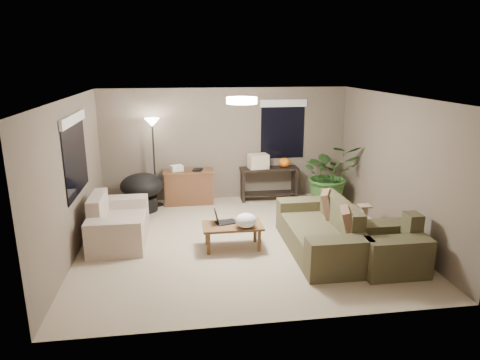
{
  "coord_description": "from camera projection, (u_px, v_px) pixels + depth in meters",
  "views": [
    {
      "loc": [
        -1.01,
        -6.92,
        3.06
      ],
      "look_at": [
        0.0,
        0.2,
        1.05
      ],
      "focal_mm": 32.0,
      "sensor_mm": 36.0,
      "label": 1
    }
  ],
  "objects": [
    {
      "name": "room_shell",
      "position": [
        242.0,
        172.0,
        7.22
      ],
      "size": [
        5.5,
        5.5,
        5.5
      ],
      "color": "tan",
      "rests_on": "ground"
    },
    {
      "name": "main_sofa",
      "position": [
        321.0,
        234.0,
        7.08
      ],
      "size": [
        0.95,
        2.2,
        0.85
      ],
      "color": "brown",
      "rests_on": "ground"
    },
    {
      "name": "throw_pillows",
      "position": [
        337.0,
        213.0,
        7.02
      ],
      "size": [
        0.4,
        1.4,
        0.47
      ],
      "color": "#8C7251",
      "rests_on": "main_sofa"
    },
    {
      "name": "loveseat",
      "position": [
        117.0,
        224.0,
        7.48
      ],
      "size": [
        0.9,
        1.6,
        0.85
      ],
      "color": "beige",
      "rests_on": "ground"
    },
    {
      "name": "armchair",
      "position": [
        388.0,
        249.0,
        6.5
      ],
      "size": [
        0.95,
        1.0,
        0.85
      ],
      "color": "#444029",
      "rests_on": "ground"
    },
    {
      "name": "coffee_table",
      "position": [
        233.0,
        228.0,
        7.16
      ],
      "size": [
        1.0,
        0.55,
        0.42
      ],
      "color": "brown",
      "rests_on": "ground"
    },
    {
      "name": "laptop",
      "position": [
        222.0,
        220.0,
        7.2
      ],
      "size": [
        0.38,
        0.31,
        0.24
      ],
      "color": "black",
      "rests_on": "coffee_table"
    },
    {
      "name": "plastic_bag",
      "position": [
        246.0,
        220.0,
        6.99
      ],
      "size": [
        0.36,
        0.33,
        0.24
      ],
      "primitive_type": "ellipsoid",
      "rotation": [
        0.0,
        0.0,
        0.07
      ],
      "color": "white",
      "rests_on": "coffee_table"
    },
    {
      "name": "desk",
      "position": [
        189.0,
        187.0,
        9.43
      ],
      "size": [
        1.1,
        0.5,
        0.75
      ],
      "color": "brown",
      "rests_on": "ground"
    },
    {
      "name": "desk_papers",
      "position": [
        181.0,
        169.0,
        9.29
      ],
      "size": [
        0.72,
        0.32,
        0.12
      ],
      "color": "silver",
      "rests_on": "desk"
    },
    {
      "name": "console_table",
      "position": [
        269.0,
        181.0,
        9.66
      ],
      "size": [
        1.3,
        0.4,
        0.75
      ],
      "color": "black",
      "rests_on": "ground"
    },
    {
      "name": "pumpkin",
      "position": [
        284.0,
        163.0,
        9.59
      ],
      "size": [
        0.32,
        0.32,
        0.21
      ],
      "primitive_type": "ellipsoid",
      "rotation": [
        0.0,
        0.0,
        0.28
      ],
      "color": "orange",
      "rests_on": "console_table"
    },
    {
      "name": "cardboard_box",
      "position": [
        258.0,
        161.0,
        9.5
      ],
      "size": [
        0.46,
        0.38,
        0.32
      ],
      "primitive_type": "cube",
      "rotation": [
        0.0,
        0.0,
        0.15
      ],
      "color": "beige",
      "rests_on": "console_table"
    },
    {
      "name": "papasan_chair",
      "position": [
        142.0,
        189.0,
        8.94
      ],
      "size": [
        1.0,
        1.0,
        0.8
      ],
      "color": "black",
      "rests_on": "ground"
    },
    {
      "name": "floor_lamp",
      "position": [
        153.0,
        133.0,
        8.96
      ],
      "size": [
        0.32,
        0.32,
        1.91
      ],
      "color": "black",
      "rests_on": "ground"
    },
    {
      "name": "ceiling_fixture",
      "position": [
        242.0,
        101.0,
        6.9
      ],
      "size": [
        0.5,
        0.5,
        0.1
      ],
      "primitive_type": "cylinder",
      "color": "white",
      "rests_on": "room_shell"
    },
    {
      "name": "houseplant",
      "position": [
        329.0,
        181.0,
        9.34
      ],
      "size": [
        1.24,
        1.37,
        1.07
      ],
      "primitive_type": "imported",
      "color": "#2D5923",
      "rests_on": "ground"
    },
    {
      "name": "cat_scratching_post",
      "position": [
        364.0,
        220.0,
        7.94
      ],
      "size": [
        0.32,
        0.32,
        0.5
      ],
      "color": "tan",
      "rests_on": "ground"
    },
    {
      "name": "window_left",
      "position": [
        74.0,
        142.0,
        7.0
      ],
      "size": [
        0.05,
        1.56,
        1.33
      ],
      "color": "black",
      "rests_on": "room_shell"
    },
    {
      "name": "window_back",
      "position": [
        283.0,
        119.0,
        9.62
      ],
      "size": [
        1.06,
        0.05,
        1.33
      ],
      "color": "black",
      "rests_on": "room_shell"
    }
  ]
}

